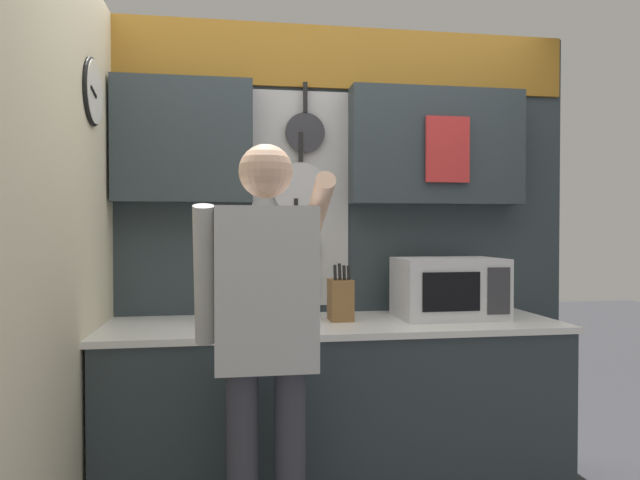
# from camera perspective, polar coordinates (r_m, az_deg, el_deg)

# --- Properties ---
(base_cabinet_counter) EXTENTS (2.19, 0.68, 0.90)m
(base_cabinet_counter) POSITION_cam_1_polar(r_m,az_deg,el_deg) (2.90, 1.52, -17.03)
(base_cabinet_counter) COLOR #2D383D
(base_cabinet_counter) RESTS_ON ground_plane
(back_wall_unit) EXTENTS (2.76, 0.23, 2.44)m
(back_wall_unit) POSITION_cam_1_polar(r_m,az_deg,el_deg) (3.06, 0.75, 3.40)
(back_wall_unit) COLOR #2D383D
(back_wall_unit) RESTS_ON ground_plane
(side_wall) EXTENTS (0.07, 1.60, 2.44)m
(side_wall) POSITION_cam_1_polar(r_m,az_deg,el_deg) (2.42, -23.59, -1.75)
(side_wall) COLOR beige
(side_wall) RESTS_ON ground_plane
(microwave) EXTENTS (0.52, 0.36, 0.30)m
(microwave) POSITION_cam_1_polar(r_m,az_deg,el_deg) (2.98, 12.76, -4.68)
(microwave) COLOR silver
(microwave) RESTS_ON base_cabinet_counter
(knife_block) EXTENTS (0.11, 0.15, 0.28)m
(knife_block) POSITION_cam_1_polar(r_m,az_deg,el_deg) (2.82, 2.06, -5.93)
(knife_block) COLOR brown
(knife_block) RESTS_ON base_cabinet_counter
(utensil_crock) EXTENTS (0.11, 0.11, 0.33)m
(utensil_crock) POSITION_cam_1_polar(r_m,az_deg,el_deg) (2.78, -9.74, -6.46)
(utensil_crock) COLOR white
(utensil_crock) RESTS_ON base_cabinet_counter
(person) EXTENTS (0.54, 0.61, 1.67)m
(person) POSITION_cam_1_polar(r_m,az_deg,el_deg) (2.20, -5.43, -8.19)
(person) COLOR #383842
(person) RESTS_ON ground_plane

